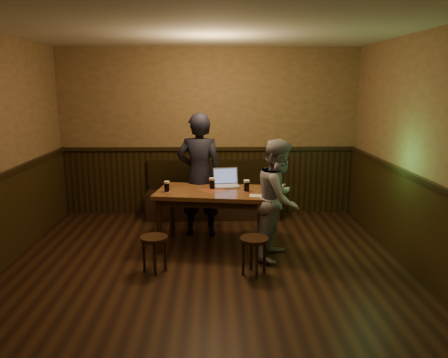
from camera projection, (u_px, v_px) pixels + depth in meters
name	position (u px, v px, depth m)	size (l,w,h in m)	color
room	(205.00, 179.00, 4.69)	(5.04, 6.04, 2.84)	black
bench	(213.00, 199.00, 7.35)	(2.20, 0.50, 0.95)	black
pub_table	(213.00, 198.00, 5.90)	(1.60, 1.06, 0.80)	brown
stool_left	(154.00, 244.00, 5.16)	(0.37, 0.37, 0.44)	black
stool_right	(254.00, 245.00, 5.08)	(0.39, 0.39, 0.45)	black
pint_left	(167.00, 186.00, 5.79)	(0.09, 0.09, 0.15)	#AC152D
pint_mid	(212.00, 183.00, 5.94)	(0.10, 0.10, 0.16)	#AC152D
pint_right	(247.00, 186.00, 5.80)	(0.10, 0.10, 0.16)	#AC152D
laptop	(226.00, 182.00, 6.12)	(0.39, 0.33, 0.25)	silver
menu	(258.00, 196.00, 5.59)	(0.22, 0.15, 0.00)	silver
person_suit	(200.00, 175.00, 6.34)	(0.66, 0.43, 1.81)	black
person_grey	(279.00, 199.00, 5.54)	(0.75, 0.58, 1.54)	gray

